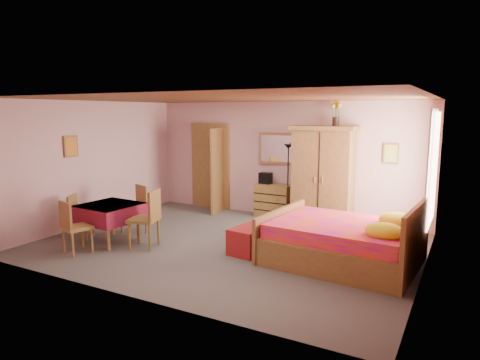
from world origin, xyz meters
The scene contains 23 objects.
floor centered at (0.00, 0.00, 0.00)m, with size 6.50×6.50×0.00m, color #605B54.
ceiling centered at (0.00, 0.00, 2.60)m, with size 6.50×6.50×0.00m, color brown.
wall_back centered at (0.00, 2.50, 1.30)m, with size 6.50×0.10×2.60m, color #D49A9A.
wall_front centered at (0.00, -2.50, 1.30)m, with size 6.50×0.10×2.60m, color #D49A9A.
wall_left centered at (-3.25, 0.00, 1.30)m, with size 0.10×5.00×2.60m, color #D49A9A.
wall_right centered at (3.25, 0.00, 1.30)m, with size 0.10×5.00×2.60m, color #D49A9A.
doorway centered at (-1.90, 2.47, 1.02)m, with size 1.06×0.12×2.15m, color #9E6B35.
window centered at (3.21, 1.20, 1.45)m, with size 0.08×1.40×1.95m, color white.
picture_left centered at (-3.22, -0.60, 1.70)m, with size 0.04×0.32×0.42m, color orange.
picture_back centered at (2.35, 2.47, 1.55)m, with size 0.30×0.04×0.40m, color #D8BF59.
chest_of_drawers centered at (-0.10, 2.27, 0.38)m, with size 0.80×0.40×0.76m, color olive.
wall_mirror centered at (-0.10, 2.48, 1.55)m, with size 0.91×0.05×0.72m, color white.
stereo centered at (-0.31, 2.28, 0.88)m, with size 0.27×0.20×0.25m, color black.
floor_lamp centered at (0.24, 2.27, 0.84)m, with size 0.21×0.21×1.68m, color black.
wardrobe centered at (1.06, 2.17, 1.04)m, with size 1.33×0.69×2.09m, color #925D31.
sunflower_vase centered at (1.26, 2.28, 2.34)m, with size 0.20×0.20×0.50m, color gold.
bed centered at (2.05, 0.09, 0.53)m, with size 2.29×1.80×1.06m, color #D31486.
bench centered at (0.61, 0.11, 0.22)m, with size 0.49×1.33×0.44m, color maroon.
dining_table centered at (-1.97, -0.88, 0.36)m, with size 0.97×0.97×0.71m, color maroon.
chair_south centered at (-2.01, -1.59, 0.45)m, with size 0.41×0.41×0.91m, color olive.
chair_north centered at (-2.00, -0.23, 0.47)m, with size 0.43×0.43×0.94m, color brown.
chair_west centered at (-2.66, -0.92, 0.41)m, with size 0.37×0.37×0.82m, color #A76E38.
chair_east centered at (-1.22, -0.82, 0.52)m, with size 0.47×0.47×1.03m, color olive.
Camera 1 is at (3.74, -6.43, 2.37)m, focal length 32.00 mm.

